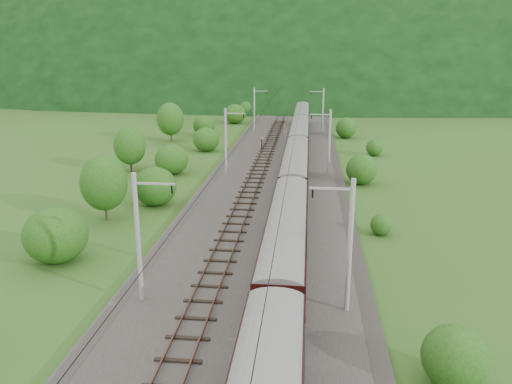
# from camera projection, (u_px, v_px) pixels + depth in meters

# --- Properties ---
(ground) EXTENTS (600.00, 600.00, 0.00)m
(ground) POSITION_uv_depth(u_px,v_px,m) (242.00, 309.00, 30.10)
(ground) COLOR #314C17
(ground) RESTS_ON ground
(railbed) EXTENTS (14.00, 220.00, 0.30)m
(railbed) POSITION_uv_depth(u_px,v_px,m) (259.00, 244.00, 39.62)
(railbed) COLOR #38332D
(railbed) RESTS_ON ground
(track_left) EXTENTS (2.40, 220.00, 0.27)m
(track_left) POSITION_uv_depth(u_px,v_px,m) (229.00, 240.00, 39.80)
(track_left) COLOR brown
(track_left) RESTS_ON railbed
(track_right) EXTENTS (2.40, 220.00, 0.27)m
(track_right) POSITION_uv_depth(u_px,v_px,m) (289.00, 243.00, 39.31)
(track_right) COLOR brown
(track_right) RESTS_ON railbed
(catenary_left) EXTENTS (2.54, 192.28, 8.00)m
(catenary_left) POSITION_uv_depth(u_px,v_px,m) (226.00, 140.00, 60.04)
(catenary_left) COLOR gray
(catenary_left) RESTS_ON railbed
(catenary_right) EXTENTS (2.54, 192.28, 8.00)m
(catenary_right) POSITION_uv_depth(u_px,v_px,m) (329.00, 142.00, 58.81)
(catenary_right) COLOR gray
(catenary_right) RESTS_ON railbed
(overhead_wires) EXTENTS (4.83, 198.00, 0.03)m
(overhead_wires) POSITION_uv_depth(u_px,v_px,m) (259.00, 159.00, 37.68)
(overhead_wires) COLOR black
(overhead_wires) RESTS_ON ground
(mountain_main) EXTENTS (504.00, 360.00, 244.00)m
(mountain_main) POSITION_uv_depth(u_px,v_px,m) (303.00, 76.00, 278.50)
(mountain_main) COLOR black
(mountain_main) RESTS_ON ground
(mountain_ridge) EXTENTS (336.00, 280.00, 132.00)m
(mountain_ridge) POSITION_uv_depth(u_px,v_px,m) (121.00, 72.00, 328.74)
(mountain_ridge) COLOR black
(mountain_ridge) RESTS_ON ground
(train) EXTENTS (2.75, 152.39, 4.77)m
(train) POSITION_uv_depth(u_px,v_px,m) (295.00, 163.00, 53.56)
(train) COLOR black
(train) RESTS_ON ground
(hazard_post_near) EXTENTS (0.18, 0.18, 1.67)m
(hazard_post_near) POSITION_uv_depth(u_px,v_px,m) (285.00, 129.00, 90.07)
(hazard_post_near) COLOR red
(hazard_post_near) RESTS_ON railbed
(hazard_post_far) EXTENTS (0.18, 0.18, 1.66)m
(hazard_post_far) POSITION_uv_depth(u_px,v_px,m) (286.00, 133.00, 85.08)
(hazard_post_far) COLOR red
(hazard_post_far) RESTS_ON railbed
(signal) EXTENTS (0.23, 0.23, 2.06)m
(signal) POSITION_uv_depth(u_px,v_px,m) (262.00, 143.00, 74.46)
(signal) COLOR black
(signal) RESTS_ON railbed
(vegetation_left) EXTENTS (12.73, 143.29, 6.48)m
(vegetation_left) POSITION_uv_depth(u_px,v_px,m) (145.00, 164.00, 56.72)
(vegetation_left) COLOR #194A13
(vegetation_left) RESTS_ON ground
(vegetation_right) EXTENTS (6.47, 104.52, 3.22)m
(vegetation_right) POSITION_uv_depth(u_px,v_px,m) (368.00, 176.00, 55.43)
(vegetation_right) COLOR #194A13
(vegetation_right) RESTS_ON ground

